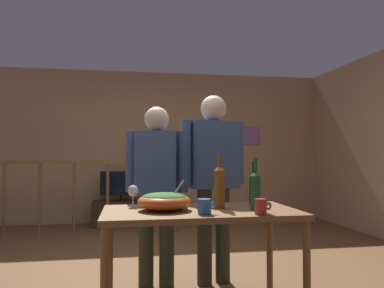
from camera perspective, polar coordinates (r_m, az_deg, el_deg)
name	(u,v)px	position (r m, az deg, el deg)	size (l,w,h in m)	color
ground_plane	(157,275)	(3.81, -5.27, -19.11)	(8.29, 8.29, 0.00)	brown
back_wall	(144,146)	(6.63, -7.19, -0.37)	(6.38, 0.10, 2.59)	tan
framed_picture	(248,135)	(6.91, 8.39, 1.29)	(0.44, 0.03, 0.31)	#995CA7
stair_railing	(91,186)	(5.73, -14.93, -6.20)	(3.41, 0.10, 1.12)	brown
tv_console	(121,213)	(6.34, -10.66, -10.21)	(0.90, 0.40, 0.40)	#38281E
flat_screen_tv	(121,184)	(6.26, -10.64, -5.88)	(0.66, 0.12, 0.48)	black
serving_table	(200,221)	(2.71, 1.26, -11.49)	(1.35, 0.73, 0.76)	brown
salad_bowl	(164,200)	(2.65, -4.21, -8.46)	(0.37, 0.37, 0.21)	#DB5B23
wine_glass	(133,192)	(2.87, -8.88, -7.12)	(0.08, 0.08, 0.16)	silver
wine_bottle_green	(256,190)	(2.67, 9.57, -6.79)	(0.07, 0.07, 0.36)	#1E5628
wine_bottle_dark	(254,188)	(2.98, 9.32, -6.50)	(0.07, 0.07, 0.33)	black
wine_bottle_amber	(219,186)	(2.75, 4.16, -6.30)	(0.08, 0.08, 0.38)	brown
mug_red	(261,207)	(2.50, 10.36, -9.27)	(0.11, 0.08, 0.10)	#B7332D
mug_blue	(205,207)	(2.48, 1.93, -9.40)	(0.12, 0.09, 0.10)	#3866B2
person_standing_left	(157,181)	(3.33, -5.36, -5.59)	(0.53, 0.29, 1.56)	#2D3323
person_standing_right	(214,171)	(3.40, 3.27, -4.01)	(0.60, 0.31, 1.68)	#2D3323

